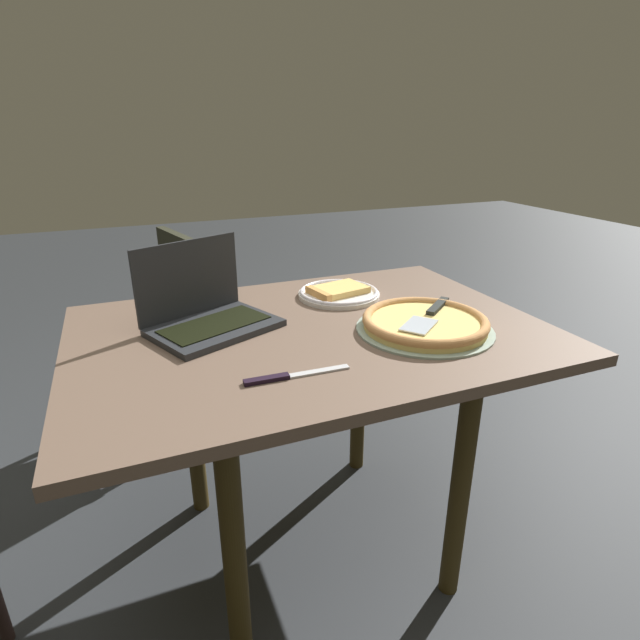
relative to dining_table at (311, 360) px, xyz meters
The scene contains 7 objects.
ground_plane 0.67m from the dining_table, ahead, with size 12.00×12.00×0.00m, color #2C3033.
dining_table is the anchor object (origin of this frame).
laptop 0.32m from the dining_table, 156.07° to the left, with size 0.39×0.34×0.23m.
pizza_plate 0.30m from the dining_table, 50.49° to the left, with size 0.26×0.26×0.04m.
pizza_tray 0.33m from the dining_table, 24.52° to the right, with size 0.37×0.37×0.04m.
table_knife 0.31m from the dining_table, 121.91° to the right, with size 0.24×0.03×0.01m.
chair_near 0.99m from the dining_table, 110.29° to the left, with size 0.48×0.48×0.87m.
Camera 1 is at (-0.45, -1.18, 1.29)m, focal length 28.01 mm.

